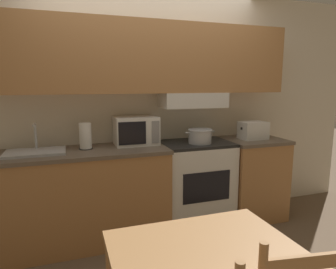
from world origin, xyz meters
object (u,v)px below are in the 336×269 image
Objects in this scene: microwave at (136,130)px; paper_towel_roll at (85,136)px; sink_basin at (35,152)px; toaster at (253,130)px; stove_range at (196,183)px; cooking_pot at (200,136)px.

paper_towel_roll is (-0.51, -0.06, -0.02)m from microwave.
toaster is at bearing -0.30° from sink_basin.
sink_basin reaches higher than paper_towel_roll.
stove_range is 0.89m from toaster.
microwave is 0.51m from paper_towel_roll.
paper_towel_roll is (-1.16, 0.10, 0.04)m from cooking_pot.
stove_range is 2.78× the size of cooking_pot.
toaster is (0.69, -0.03, 0.56)m from stove_range.
microwave is (-0.64, 0.10, 0.61)m from stove_range.
toaster is 1.22× the size of paper_towel_roll.
microwave reaches higher than sink_basin.
paper_towel_roll is at bearing -172.77° from microwave.
toaster is 0.59× the size of sink_basin.
toaster is at bearing 2.70° from cooking_pot.
toaster is 2.28m from sink_basin.
stove_range is at bearing 101.48° from cooking_pot.
microwave is 0.97m from sink_basin.
cooking_pot reaches higher than stove_range.
stove_range is 0.55m from cooking_pot.
microwave is at bearing 7.20° from sink_basin.
microwave is (-0.65, 0.16, 0.06)m from cooking_pot.
cooking_pot is at bearing -177.30° from toaster.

